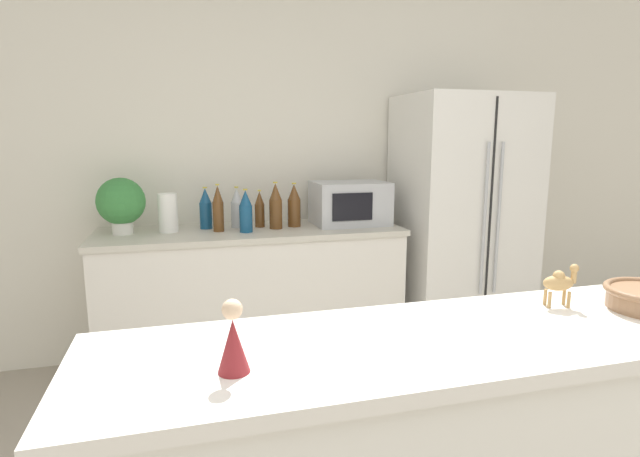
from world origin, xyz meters
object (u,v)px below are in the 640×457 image
Objects in this scene: paper_towel_roll at (168,213)px; back_bottle_5 at (276,206)px; back_bottle_6 at (246,212)px; camel_figurine at (560,282)px; wise_man_figurine_blue at (233,341)px; microwave at (350,203)px; back_bottle_1 at (206,209)px; back_bottle_2 at (294,206)px; back_bottle_0 at (260,209)px; back_bottle_3 at (218,209)px; back_bottle_4 at (237,208)px; refrigerator at (461,224)px; potted_plant at (121,203)px.

paper_towel_roll is 0.65m from back_bottle_5.
camel_figurine is at bearing -70.54° from back_bottle_6.
paper_towel_roll is 1.51× the size of wise_man_figurine_blue.
back_bottle_6 is (-0.70, -0.11, -0.01)m from microwave.
back_bottle_1 is 0.93× the size of back_bottle_2.
back_bottle_0 is 0.13m from back_bottle_5.
microwave is 0.86m from back_bottle_3.
back_bottle_6 is (-0.33, -0.12, -0.01)m from back_bottle_2.
back_bottle_0 is at bearing 136.08° from back_bottle_5.
paper_towel_roll is at bearing 119.15° from camel_figurine.
back_bottle_6 is 1.70× the size of wise_man_figurine_blue.
back_bottle_5 is (0.36, 0.00, 0.00)m from back_bottle_3.
paper_towel_roll is at bearing -177.32° from back_bottle_0.
back_bottle_4 is 2.12× the size of camel_figurine.
back_bottle_0 is at bearing 169.34° from back_bottle_2.
back_bottle_3 is (-0.86, -0.04, -0.00)m from microwave.
microwave is 0.51m from back_bottle_5.
camel_figurine is (0.82, -1.93, 0.02)m from back_bottle_3.
back_bottle_3 is at bearing -174.50° from back_bottle_2.
microwave is (-0.80, 0.07, 0.17)m from refrigerator.
potted_plant reaches higher than paper_towel_roll.
refrigerator reaches higher than camel_figurine.
refrigerator is at bearing -2.57° from paper_towel_roll.
back_bottle_1 is (-0.34, 0.03, 0.01)m from back_bottle_0.
refrigerator reaches higher than paper_towel_roll.
camel_figurine is (0.33, -1.98, 0.02)m from back_bottle_2.
potted_plant is at bearing 101.51° from wise_man_figurine_blue.
back_bottle_1 is 0.44m from back_bottle_5.
wise_man_figurine_blue is (0.18, -2.16, 0.04)m from paper_towel_roll.
back_bottle_5 reaches higher than wise_man_figurine_blue.
paper_towel_roll is 0.98× the size of back_bottle_0.
microwave is at bearing 88.72° from camel_figurine.
microwave is 2.01× the size of back_bottle_0.
back_bottle_2 is (1.04, -0.01, -0.05)m from potted_plant.
back_bottle_4 is at bearing 83.73° from wise_man_figurine_blue.
back_bottle_0 is (-1.39, 0.11, 0.14)m from refrigerator.
potted_plant is 1.28× the size of back_bottle_4.
back_bottle_3 reaches higher than wise_man_figurine_blue.
back_bottle_4 is 0.19m from back_bottle_6.
potted_plant is 2.71× the size of camel_figurine.
paper_towel_roll is at bearing 179.17° from microwave.
back_bottle_1 is 2.24m from camel_figurine.
back_bottle_6 reaches higher than back_bottle_4.
refrigerator is 6.16× the size of back_bottle_2.
refrigerator is at bearing -2.24° from potted_plant.
back_bottle_6 is at bearing -159.76° from back_bottle_5.
back_bottle_5 is at bearing -175.21° from microwave.
back_bottle_3 is at bearing -11.74° from paper_towel_roll.
paper_towel_roll reaches higher than camel_figurine.
refrigerator is 1.74m from back_bottle_1.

